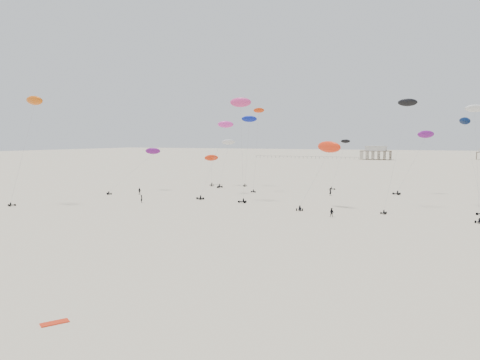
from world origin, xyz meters
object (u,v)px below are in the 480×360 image
at_px(rig_0, 226,155).
at_px(pavilion_main, 376,154).
at_px(rig_3, 249,129).
at_px(spectator_0, 142,203).

bearing_deg(rig_0, pavilion_main, -89.60).
distance_m(pavilion_main, rig_0, 213.30).
bearing_deg(rig_3, rig_0, 9.96).
relative_size(pavilion_main, rig_3, 0.94).
bearing_deg(rig_3, spectator_0, 64.19).
bearing_deg(spectator_0, rig_0, -46.94).
bearing_deg(pavilion_main, spectator_0, -94.18).
distance_m(pavilion_main, rig_3, 210.18).
bearing_deg(pavilion_main, rig_3, -92.84).
height_order(rig_3, spectator_0, rig_3).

